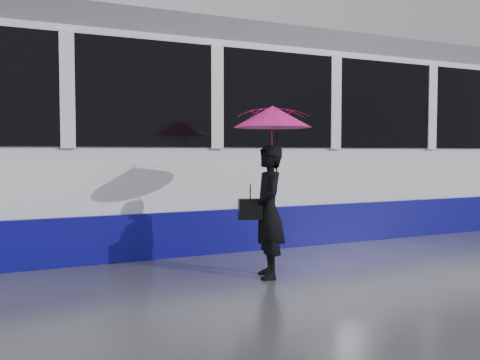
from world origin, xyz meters
TOP-DOWN VIEW (x-y plane):
  - ground at (0.00, 0.00)m, footprint 90.00×90.00m
  - rails at (0.00, 2.50)m, footprint 34.00×1.51m
  - tram at (1.73, 2.50)m, footprint 26.00×2.56m
  - woman at (1.20, -0.30)m, footprint 0.50×0.63m
  - umbrella at (1.25, -0.30)m, footprint 1.10×1.10m
  - handbag at (0.98, -0.28)m, footprint 0.29×0.19m

SIDE VIEW (x-z plane):
  - ground at x=0.00m, z-range 0.00..0.00m
  - rails at x=0.00m, z-range 0.00..0.02m
  - woman at x=1.20m, z-range 0.00..1.51m
  - handbag at x=0.98m, z-range 0.59..1.00m
  - tram at x=1.73m, z-range -0.04..3.31m
  - umbrella at x=1.25m, z-range 1.15..2.17m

